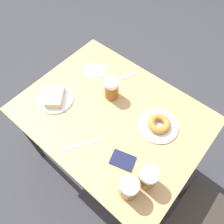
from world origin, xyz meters
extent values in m
plane|color=#333338|center=(0.00, 0.00, 0.00)|extent=(8.00, 8.00, 0.00)
cube|color=tan|center=(0.00, 0.00, 0.76)|extent=(0.84, 1.09, 0.03)
cylinder|color=black|center=(-0.38, -0.51, 0.37)|extent=(0.04, 0.04, 0.74)
cylinder|color=black|center=(0.38, -0.51, 0.37)|extent=(0.04, 0.04, 0.74)
cylinder|color=black|center=(-0.38, 0.51, 0.37)|extent=(0.04, 0.04, 0.74)
cube|color=#2D2823|center=(0.06, 0.80, 0.46)|extent=(0.41, 0.41, 0.02)
cylinder|color=#2D2823|center=(-0.12, 0.63, 0.23)|extent=(0.03, 0.03, 0.45)
cylinder|color=silver|center=(0.15, -0.34, 0.78)|extent=(0.22, 0.22, 0.01)
cube|color=#D1B27F|center=(0.15, -0.34, 0.81)|extent=(0.18, 0.17, 0.04)
cylinder|color=silver|center=(-0.11, 0.26, 0.78)|extent=(0.23, 0.23, 0.01)
torus|color=#B2702D|center=(-0.11, 0.26, 0.81)|extent=(0.13, 0.13, 0.04)
cylinder|color=#8C5619|center=(-0.10, -0.09, 0.83)|extent=(0.09, 0.09, 0.11)
cylinder|color=white|center=(-0.10, -0.09, 0.90)|extent=(0.09, 0.09, 0.03)
cylinder|color=#8C5619|center=(0.19, 0.39, 0.83)|extent=(0.09, 0.09, 0.11)
cylinder|color=white|center=(0.19, 0.39, 0.90)|extent=(0.09, 0.09, 0.03)
cylinder|color=#8C5619|center=(0.29, 0.35, 0.83)|extent=(0.09, 0.09, 0.11)
cylinder|color=white|center=(0.29, 0.35, 0.90)|extent=(0.09, 0.09, 0.03)
cube|color=white|center=(-0.19, -0.31, 0.78)|extent=(0.18, 0.18, 0.00)
cube|color=silver|center=(-0.28, -0.11, 0.78)|extent=(0.17, 0.08, 0.00)
cube|color=silver|center=(0.26, 0.00, 0.78)|extent=(0.19, 0.13, 0.00)
cube|color=#141938|center=(0.18, 0.23, 0.78)|extent=(0.12, 0.15, 0.01)
camera|label=1|loc=(0.53, 0.45, 1.89)|focal=35.00mm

